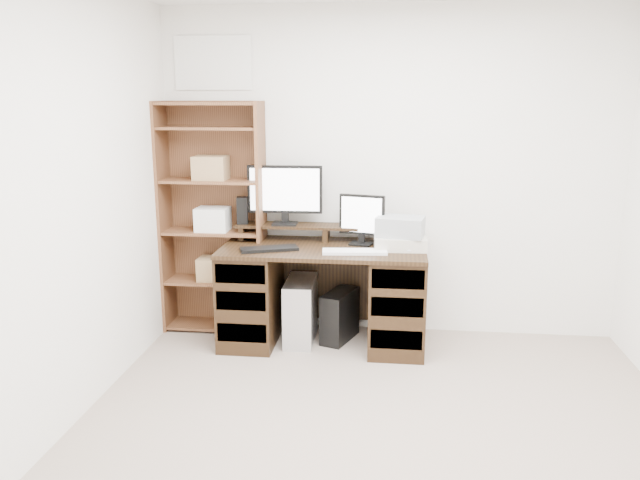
% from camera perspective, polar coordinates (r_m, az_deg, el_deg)
% --- Properties ---
extents(room, '(3.54, 4.04, 2.54)m').
position_cam_1_polar(room, '(2.86, 5.86, 1.12)').
color(room, gray).
rests_on(room, ground).
extents(desk, '(1.50, 0.70, 0.75)m').
position_cam_1_polar(desk, '(4.70, 0.30, -4.89)').
color(desk, black).
rests_on(desk, ground).
extents(riser_shelf, '(1.40, 0.22, 0.12)m').
position_cam_1_polar(riser_shelf, '(4.78, 0.58, 1.06)').
color(riser_shelf, black).
rests_on(riser_shelf, desk).
extents(monitor_wide, '(0.57, 0.15, 0.45)m').
position_cam_1_polar(monitor_wide, '(4.77, -3.23, 4.43)').
color(monitor_wide, black).
rests_on(monitor_wide, riser_shelf).
extents(monitor_small, '(0.34, 0.16, 0.38)m').
position_cam_1_polar(monitor_small, '(4.64, 3.85, 2.06)').
color(monitor_small, black).
rests_on(monitor_small, desk).
extents(speaker, '(0.10, 0.10, 0.21)m').
position_cam_1_polar(speaker, '(4.85, -7.11, 2.71)').
color(speaker, black).
rests_on(speaker, riser_shelf).
extents(keyboard_black, '(0.43, 0.27, 0.02)m').
position_cam_1_polar(keyboard_black, '(4.50, -4.67, -0.81)').
color(keyboard_black, black).
rests_on(keyboard_black, desk).
extents(keyboard_white, '(0.47, 0.18, 0.02)m').
position_cam_1_polar(keyboard_white, '(4.42, 3.19, -1.07)').
color(keyboard_white, white).
rests_on(keyboard_white, desk).
extents(mouse, '(0.10, 0.08, 0.04)m').
position_cam_1_polar(mouse, '(4.48, 8.09, -0.89)').
color(mouse, silver).
rests_on(mouse, desk).
extents(printer, '(0.39, 0.30, 0.09)m').
position_cam_1_polar(printer, '(4.57, 7.32, -0.21)').
color(printer, beige).
rests_on(printer, desk).
extents(basket, '(0.37, 0.29, 0.14)m').
position_cam_1_polar(basket, '(4.55, 7.36, 1.23)').
color(basket, '#979DA1').
rests_on(basket, printer).
extents(tower_silver, '(0.22, 0.49, 0.48)m').
position_cam_1_polar(tower_silver, '(4.79, -1.78, -6.43)').
color(tower_silver, silver).
rests_on(tower_silver, ground).
extents(tower_black, '(0.29, 0.42, 0.38)m').
position_cam_1_polar(tower_black, '(4.82, 1.81, -6.93)').
color(tower_black, black).
rests_on(tower_black, ground).
extents(bookshelf, '(0.80, 0.30, 1.80)m').
position_cam_1_polar(bookshelf, '(4.94, -9.70, 2.15)').
color(bookshelf, brown).
rests_on(bookshelf, ground).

